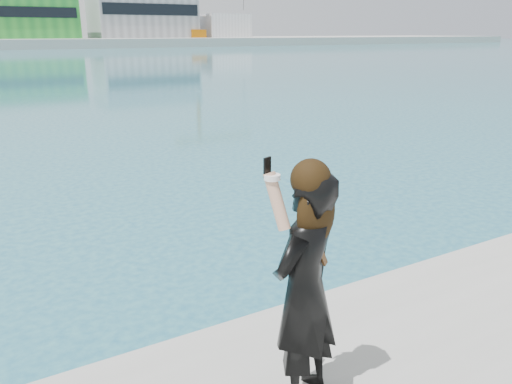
# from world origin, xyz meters

# --- Properties ---
(warehouse_green) EXTENTS (30.60, 16.36, 10.50)m
(warehouse_green) POSITION_xyz_m (8.00, 127.98, 7.26)
(warehouse_green) COLOR #228A2E
(warehouse_green) RESTS_ON far_quay
(warehouse_grey_right) EXTENTS (25.50, 15.35, 12.50)m
(warehouse_grey_right) POSITION_xyz_m (40.00, 127.98, 8.26)
(warehouse_grey_right) COLOR gray
(warehouse_grey_right) RESTS_ON far_quay
(ancillary_shed) EXTENTS (12.00, 10.00, 6.00)m
(ancillary_shed) POSITION_xyz_m (62.00, 126.00, 5.00)
(ancillary_shed) COLOR silver
(ancillary_shed) RESTS_ON far_quay
(flagpole_right) EXTENTS (1.28, 0.16, 8.00)m
(flagpole_right) POSITION_xyz_m (22.09, 121.00, 6.54)
(flagpole_right) COLOR silver
(flagpole_right) RESTS_ON far_quay
(woman) EXTENTS (0.78, 0.65, 1.92)m
(woman) POSITION_xyz_m (-0.26, -0.21, 1.77)
(woman) COLOR black
(woman) RESTS_ON near_quay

